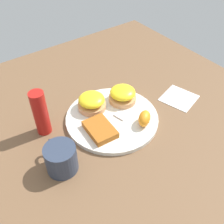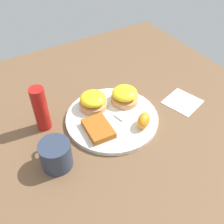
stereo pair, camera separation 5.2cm
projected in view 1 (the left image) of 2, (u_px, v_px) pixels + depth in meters
name	position (u px, v px, depth m)	size (l,w,h in m)	color
ground_plane	(112.00, 120.00, 0.85)	(1.10, 1.10, 0.00)	brown
plate	(112.00, 118.00, 0.85)	(0.30, 0.30, 0.01)	silver
sandwich_benedict_left	(123.00, 95.00, 0.88)	(0.09, 0.09, 0.05)	tan
sandwich_benedict_right	(92.00, 102.00, 0.86)	(0.09, 0.09, 0.05)	tan
hashbrown_patty	(100.00, 129.00, 0.79)	(0.10, 0.07, 0.02)	#A3581B
orange_wedge	(144.00, 118.00, 0.80)	(0.06, 0.04, 0.04)	orange
fork	(106.00, 108.00, 0.87)	(0.19, 0.06, 0.00)	silver
cup	(61.00, 158.00, 0.69)	(0.11, 0.09, 0.08)	#2D384C
napkin	(179.00, 98.00, 0.93)	(0.11, 0.11, 0.00)	white
condiment_bottle	(41.00, 113.00, 0.77)	(0.04, 0.04, 0.15)	#B21914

